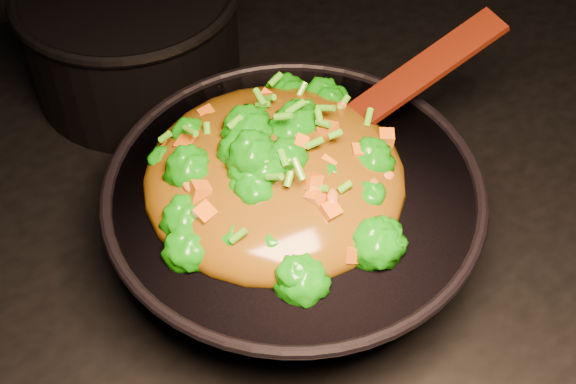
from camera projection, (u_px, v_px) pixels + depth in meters
stovetop at (279, 380)px, 1.23m from camera, size 1.20×0.90×0.90m
wok at (294, 221)px, 0.79m from camera, size 0.46×0.46×0.10m
stir_fry at (274, 150)px, 0.73m from camera, size 0.32×0.32×0.09m
spatula at (399, 88)px, 0.79m from camera, size 0.23×0.06×0.09m
back_pot at (133, 38)px, 0.95m from camera, size 0.32×0.32×0.14m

